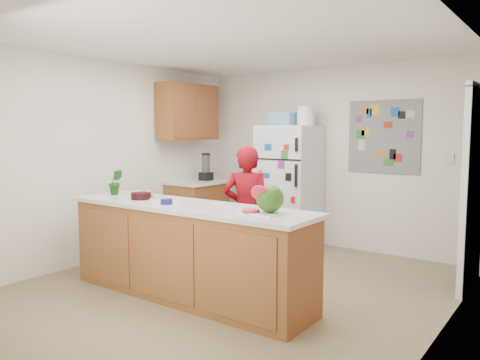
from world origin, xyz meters
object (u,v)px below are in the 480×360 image
Objects in this scene: refrigerator at (289,187)px; cherry_bowl at (141,196)px; watermelon at (270,199)px; person at (247,212)px.

refrigerator reaches higher than cherry_bowl.
watermelon is at bearing 1.72° from cherry_bowl.
refrigerator is at bearing -101.30° from person.
person is at bearing 51.97° from cherry_bowl.
watermelon is 1.55m from cherry_bowl.
cherry_bowl is (-0.71, -0.90, 0.22)m from person.
refrigerator is at bearing 81.39° from cherry_bowl.
person reaches higher than watermelon.
refrigerator is 1.16× the size of person.
person is at bearing -77.27° from refrigerator.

